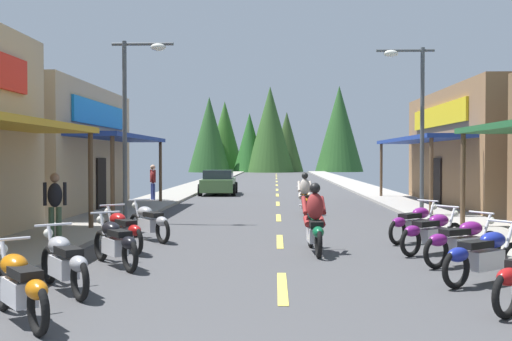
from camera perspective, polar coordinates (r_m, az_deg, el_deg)
ground at (r=36.33m, az=2.06°, el=-2.15°), size 9.14×98.75×0.10m
sidewalk_left at (r=36.76m, az=-6.99°, el=-1.95°), size 2.42×98.75×0.12m
sidewalk_right at (r=36.80m, az=11.09°, el=-1.96°), size 2.42×98.75×0.12m
centerline_dashes at (r=39.26m, az=2.04°, el=-1.82°), size 0.16×72.94×0.01m
storefront_left_far at (r=24.97m, az=-21.67°, el=1.91°), size 8.10×9.30×4.88m
storefront_right_far at (r=27.78m, az=23.13°, el=1.99°), size 7.81×11.37×5.03m
streetlamp_left at (r=19.48m, az=-11.72°, el=6.29°), size 1.99×0.30×5.86m
streetlamp_right at (r=21.23m, az=14.98°, el=5.94°), size 1.99×0.30×5.92m
motorcycle_parked_right_2 at (r=10.74m, az=21.17°, el=-7.60°), size 1.82×1.30×1.04m
motorcycle_parked_right_3 at (r=12.35m, az=19.33°, el=-6.42°), size 1.88×1.19×1.04m
motorcycle_parked_right_4 at (r=13.65m, az=16.66°, el=-5.67°), size 1.76×1.38×1.04m
motorcycle_parked_right_5 at (r=15.35m, az=15.13°, el=-4.90°), size 1.67×1.49×1.04m
motorcycle_parked_left_0 at (r=8.28m, az=-21.87°, el=-10.24°), size 1.45×1.70×1.04m
motorcycle_parked_left_1 at (r=9.87m, az=-18.06°, el=-8.35°), size 1.39×1.75×1.04m
motorcycle_parked_left_2 at (r=11.85m, az=-13.44°, el=-6.71°), size 1.36×1.78×1.04m
motorcycle_parked_left_3 at (r=13.70m, az=-12.83°, el=-5.63°), size 1.40×1.74×1.04m
motorcycle_parked_left_4 at (r=15.36m, az=-10.29°, el=-4.87°), size 1.44×1.71×1.04m
rider_cruising_lead at (r=13.22m, az=5.68°, el=-5.13°), size 0.60×2.14×1.57m
rider_cruising_trailing at (r=21.86m, az=4.74°, el=-2.59°), size 0.60×2.14×1.57m
pedestrian_by_shop at (r=15.75m, az=-18.85°, el=-2.87°), size 0.55×0.34×1.73m
pedestrian_browsing at (r=28.34m, az=-9.93°, el=-0.94°), size 0.42×0.49×1.78m
parked_car_curbside at (r=33.85m, az=-3.64°, el=-1.16°), size 2.16×4.35×1.40m
treeline_backdrop at (r=86.90m, az=0.68°, el=3.58°), size 25.77×11.69×12.74m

